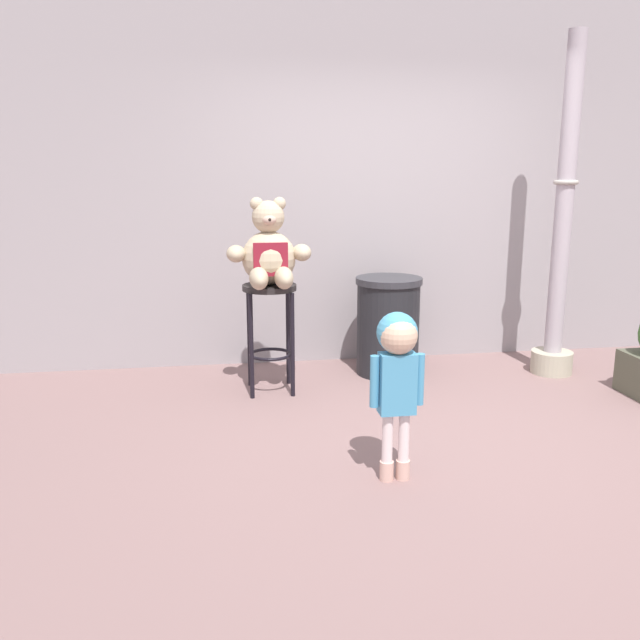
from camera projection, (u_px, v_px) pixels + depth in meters
The scene contains 7 objects.
ground_plane at pixel (434, 438), 4.03m from camera, with size 24.00×24.00×0.00m, color #806260.
building_wall at pixel (368, 151), 5.53m from camera, with size 7.14×0.30×3.56m, color #999194.
bar_stool_with_teddy at pixel (270, 316), 4.78m from camera, with size 0.39×0.39×0.81m.
teddy_bear at pixel (269, 254), 4.65m from camera, with size 0.61×0.54×0.63m.
child_walking at pixel (397, 360), 3.35m from camera, with size 0.29×0.23×0.91m.
trash_bin at pixel (388, 326), 5.26m from camera, with size 0.53×0.53×0.79m.
lamppost at pixel (561, 247), 5.12m from camera, with size 0.33×0.33×2.63m.
Camera 1 is at (-1.28, -3.62, 1.60)m, focal length 36.68 mm.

